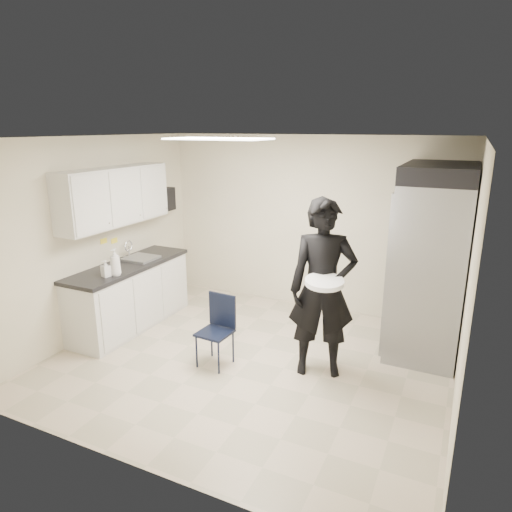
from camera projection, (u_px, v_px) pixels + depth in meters
The scene contains 21 objects.
floor at pixel (250, 360), 5.48m from camera, with size 4.50×4.50×0.00m, color #B9A991.
ceiling at pixel (249, 137), 4.77m from camera, with size 4.50×4.50×0.00m, color silver.
back_wall at pixel (308, 224), 6.86m from camera, with size 4.50×4.50×0.00m, color beige.
left_wall at pixel (97, 237), 6.05m from camera, with size 4.00×4.00×0.00m, color beige.
right_wall at pixel (469, 285), 4.20m from camera, with size 4.00×4.00×0.00m, color beige.
ceiling_panel at pixel (218, 139), 5.37m from camera, with size 1.20×0.60×0.02m, color white.
lower_counter at pixel (130, 297), 6.34m from camera, with size 0.60×1.90×0.86m, color silver.
countertop at pixel (128, 265), 6.21m from camera, with size 0.64×1.95×0.05m, color black.
sink at pixel (141, 262), 6.43m from camera, with size 0.42×0.40×0.14m, color gray.
faucet at pixel (129, 250), 6.47m from camera, with size 0.02×0.02×0.24m, color silver.
upper_cabinets at pixel (115, 196), 6.01m from camera, with size 0.35×1.80×0.75m, color silver.
towel_dispenser at pixel (164, 199), 7.09m from camera, with size 0.22×0.30×0.35m, color black.
notice_sticker_left at pixel (104, 241), 6.15m from camera, with size 0.00×0.12×0.07m, color yellow.
notice_sticker_right at pixel (114, 241), 6.34m from camera, with size 0.00×0.12×0.07m, color yellow.
commercial_fridge at pixel (430, 268), 5.55m from camera, with size 0.80×1.35×2.10m, color gray.
fridge_compressor at pixel (441, 173), 5.23m from camera, with size 0.80×1.35×0.20m, color black.
folding_chair at pixel (215, 333), 5.28m from camera, with size 0.36×0.36×0.81m, color black.
man_tuxedo at pixel (323, 289), 4.98m from camera, with size 0.73×0.49×2.00m, color black.
bucket_lid at pixel (324, 282), 4.69m from camera, with size 0.40×0.40×0.05m, color white.
soap_bottle_a at pixel (115, 262), 5.68m from camera, with size 0.13×0.13×0.34m, color white.
soap_bottle_b at pixel (106, 268), 5.65m from camera, with size 0.10×0.10×0.21m, color silver.
Camera 1 is at (2.17, -4.42, 2.71)m, focal length 32.00 mm.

